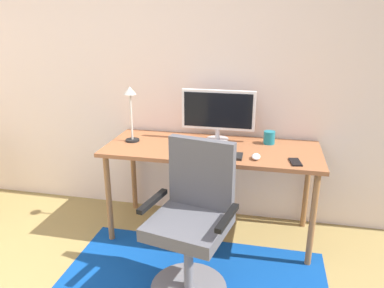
{
  "coord_description": "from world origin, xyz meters",
  "views": [
    {
      "loc": [
        0.95,
        -0.81,
        1.66
      ],
      "look_at": [
        0.43,
        1.55,
        0.85
      ],
      "focal_mm": 34.25,
      "sensor_mm": 36.0,
      "label": 1
    }
  ],
  "objects_px": {
    "coffee_cup": "(269,138)",
    "desk_lamp": "(131,105)",
    "office_chair": "(192,231)",
    "computer_mouse": "(256,157)",
    "keyboard": "(212,154)",
    "monitor": "(218,112)",
    "desk": "(212,156)",
    "cell_phone": "(295,162)"
  },
  "relations": [
    {
      "from": "coffee_cup",
      "to": "desk_lamp",
      "type": "bearing_deg",
      "value": -171.11
    },
    {
      "from": "coffee_cup",
      "to": "desk_lamp",
      "type": "xyz_separation_m",
      "value": [
        -1.07,
        -0.17,
        0.25
      ]
    },
    {
      "from": "office_chair",
      "to": "desk_lamp",
      "type": "bearing_deg",
      "value": 144.82
    },
    {
      "from": "computer_mouse",
      "to": "office_chair",
      "type": "height_order",
      "value": "office_chair"
    },
    {
      "from": "keyboard",
      "to": "computer_mouse",
      "type": "height_order",
      "value": "computer_mouse"
    },
    {
      "from": "monitor",
      "to": "computer_mouse",
      "type": "bearing_deg",
      "value": -48.33
    },
    {
      "from": "desk",
      "to": "coffee_cup",
      "type": "xyz_separation_m",
      "value": [
        0.43,
        0.18,
        0.12
      ]
    },
    {
      "from": "desk_lamp",
      "to": "cell_phone",
      "type": "bearing_deg",
      "value": -9.51
    },
    {
      "from": "desk",
      "to": "coffee_cup",
      "type": "distance_m",
      "value": 0.48
    },
    {
      "from": "monitor",
      "to": "cell_phone",
      "type": "xyz_separation_m",
      "value": [
        0.59,
        -0.38,
        -0.23
      ]
    },
    {
      "from": "keyboard",
      "to": "desk_lamp",
      "type": "distance_m",
      "value": 0.76
    },
    {
      "from": "desk",
      "to": "cell_phone",
      "type": "xyz_separation_m",
      "value": [
        0.61,
        -0.2,
        0.08
      ]
    },
    {
      "from": "keyboard",
      "to": "computer_mouse",
      "type": "bearing_deg",
      "value": 0.04
    },
    {
      "from": "monitor",
      "to": "desk_lamp",
      "type": "xyz_separation_m",
      "value": [
        -0.66,
        -0.17,
        0.06
      ]
    },
    {
      "from": "cell_phone",
      "to": "office_chair",
      "type": "distance_m",
      "value": 0.85
    },
    {
      "from": "cell_phone",
      "to": "desk",
      "type": "bearing_deg",
      "value": 151.81
    },
    {
      "from": "office_chair",
      "to": "computer_mouse",
      "type": "bearing_deg",
      "value": 67.16
    },
    {
      "from": "desk",
      "to": "monitor",
      "type": "relative_size",
      "value": 2.81
    },
    {
      "from": "desk",
      "to": "keyboard",
      "type": "bearing_deg",
      "value": -79.67
    },
    {
      "from": "desk_lamp",
      "to": "office_chair",
      "type": "xyz_separation_m",
      "value": [
        0.64,
        -0.69,
        -0.62
      ]
    },
    {
      "from": "cell_phone",
      "to": "coffee_cup",
      "type": "bearing_deg",
      "value": 105.87
    },
    {
      "from": "keyboard",
      "to": "office_chair",
      "type": "xyz_separation_m",
      "value": [
        -0.04,
        -0.5,
        -0.33
      ]
    },
    {
      "from": "office_chair",
      "to": "cell_phone",
      "type": "bearing_deg",
      "value": 50.22
    },
    {
      "from": "coffee_cup",
      "to": "keyboard",
      "type": "bearing_deg",
      "value": -137.34
    },
    {
      "from": "computer_mouse",
      "to": "desk_lamp",
      "type": "relative_size",
      "value": 0.24
    },
    {
      "from": "coffee_cup",
      "to": "desk_lamp",
      "type": "relative_size",
      "value": 0.23
    },
    {
      "from": "computer_mouse",
      "to": "monitor",
      "type": "bearing_deg",
      "value": 131.67
    },
    {
      "from": "monitor",
      "to": "computer_mouse",
      "type": "xyz_separation_m",
      "value": [
        0.33,
        -0.37,
        -0.22
      ]
    },
    {
      "from": "desk",
      "to": "monitor",
      "type": "distance_m",
      "value": 0.36
    },
    {
      "from": "monitor",
      "to": "office_chair",
      "type": "xyz_separation_m",
      "value": [
        -0.02,
        -0.87,
        -0.55
      ]
    },
    {
      "from": "computer_mouse",
      "to": "coffee_cup",
      "type": "height_order",
      "value": "coffee_cup"
    },
    {
      "from": "coffee_cup",
      "to": "monitor",
      "type": "bearing_deg",
      "value": 179.15
    },
    {
      "from": "cell_phone",
      "to": "desk_lamp",
      "type": "bearing_deg",
      "value": 160.45
    },
    {
      "from": "computer_mouse",
      "to": "cell_phone",
      "type": "height_order",
      "value": "computer_mouse"
    },
    {
      "from": "desk_lamp",
      "to": "office_chair",
      "type": "distance_m",
      "value": 1.13
    },
    {
      "from": "coffee_cup",
      "to": "cell_phone",
      "type": "bearing_deg",
      "value": -64.09
    },
    {
      "from": "desk",
      "to": "coffee_cup",
      "type": "height_order",
      "value": "coffee_cup"
    },
    {
      "from": "keyboard",
      "to": "cell_phone",
      "type": "xyz_separation_m",
      "value": [
        0.58,
        -0.02,
        -0.0
      ]
    },
    {
      "from": "desk",
      "to": "desk_lamp",
      "type": "relative_size",
      "value": 3.71
    },
    {
      "from": "desk",
      "to": "computer_mouse",
      "type": "height_order",
      "value": "computer_mouse"
    },
    {
      "from": "keyboard",
      "to": "coffee_cup",
      "type": "bearing_deg",
      "value": 42.66
    },
    {
      "from": "monitor",
      "to": "office_chair",
      "type": "relative_size",
      "value": 0.59
    }
  ]
}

